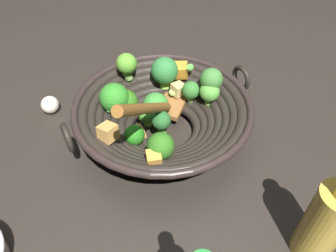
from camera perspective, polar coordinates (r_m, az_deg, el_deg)
The scene contains 4 objects.
ground_plane at distance 0.68m, azimuth -0.86°, elevation -1.43°, with size 4.00×4.00×0.00m, color #28231E.
wok at distance 0.64m, azimuth -1.08°, elevation 2.38°, with size 0.35×0.35×0.21m.
cooking_oil_bottle at distance 0.52m, azimuth 25.65°, elevation -14.85°, with size 0.06×0.06×0.20m.
garlic_bulb at distance 0.76m, azimuth -19.81°, elevation 3.50°, with size 0.04×0.04×0.04m, color silver.
Camera 1 is at (-0.06, 0.47, 0.49)m, focal length 35.10 mm.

